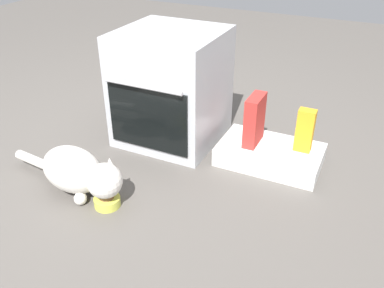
{
  "coord_description": "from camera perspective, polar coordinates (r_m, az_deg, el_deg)",
  "views": [
    {
      "loc": [
        1.12,
        -1.56,
        1.27
      ],
      "look_at": [
        0.37,
        0.01,
        0.25
      ],
      "focal_mm": 38.41,
      "sensor_mm": 36.0,
      "label": 1
    }
  ],
  "objects": [
    {
      "name": "cereal_box",
      "position": [
        2.28,
        8.66,
        3.3
      ],
      "size": [
        0.07,
        0.18,
        0.28
      ],
      "primitive_type": "cube",
      "color": "#B72D28",
      "rests_on": "pantry_cabinet"
    },
    {
      "name": "food_bowl",
      "position": [
        2.04,
        -11.7,
        -7.72
      ],
      "size": [
        0.13,
        0.13,
        0.07
      ],
      "color": "#D1D14C",
      "rests_on": "ground"
    },
    {
      "name": "ground",
      "position": [
        2.3,
        -8.53,
        -3.42
      ],
      "size": [
        8.0,
        8.0,
        0.0
      ],
      "primitive_type": "plane",
      "color": "#56514C"
    },
    {
      "name": "juice_carton",
      "position": [
        2.27,
        15.4,
        1.82
      ],
      "size": [
        0.09,
        0.06,
        0.24
      ],
      "primitive_type": "cube",
      "color": "orange",
      "rests_on": "pantry_cabinet"
    },
    {
      "name": "oven",
      "position": [
        2.45,
        -2.87,
        7.89
      ],
      "size": [
        0.57,
        0.61,
        0.66
      ],
      "color": "#B7BABF",
      "rests_on": "ground"
    },
    {
      "name": "pantry_cabinet",
      "position": [
        2.34,
        10.76,
        -1.45
      ],
      "size": [
        0.56,
        0.34,
        0.1
      ],
      "primitive_type": "cube",
      "color": "white",
      "rests_on": "ground"
    },
    {
      "name": "cat",
      "position": [
        2.1,
        -15.5,
        -3.73
      ],
      "size": [
        0.74,
        0.27,
        0.25
      ],
      "rotation": [
        0.0,
        0.0,
        -0.14
      ],
      "color": "silver",
      "rests_on": "ground"
    }
  ]
}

